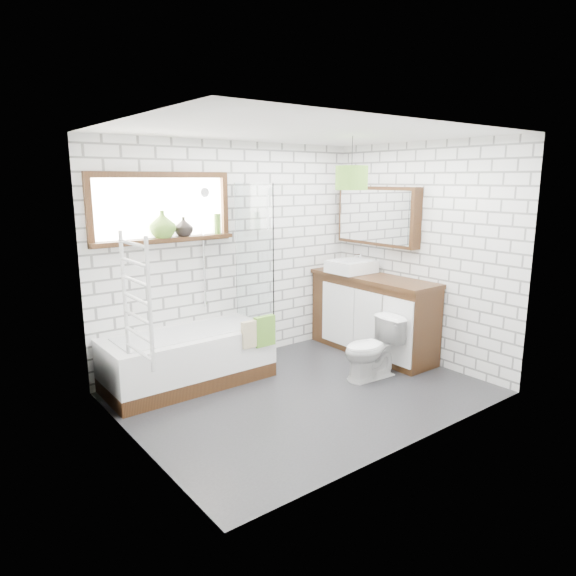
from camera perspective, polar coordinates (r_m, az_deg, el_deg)
floor at (r=5.22m, az=1.89°, el=-11.62°), size 3.40×2.60×0.01m
ceiling at (r=4.80m, az=2.10°, el=16.99°), size 3.40×2.60×0.01m
wall_back at (r=5.91m, az=-6.13°, el=3.80°), size 3.40×0.01×2.50m
wall_front at (r=3.96m, az=14.13°, el=-0.58°), size 3.40×0.01×2.50m
wall_left at (r=4.01m, az=-17.13°, el=-0.60°), size 0.01×2.60×2.50m
wall_right at (r=6.08m, az=14.50°, el=3.71°), size 0.01×2.60×2.50m
window at (r=5.42m, az=-13.76°, el=8.63°), size 1.52×0.16×0.68m
towel_radiator at (r=4.03m, az=-16.49°, el=-1.21°), size 0.06×0.52×1.00m
mirror_cabinet at (r=6.35m, az=9.91°, el=7.89°), size 0.16×1.20×0.70m
shower_riser at (r=5.66m, az=-9.37°, el=4.36°), size 0.02×0.02×1.30m
bathtub at (r=5.44m, az=-10.98°, el=-7.68°), size 1.70×0.75×0.55m
shower_screen at (r=5.60m, az=-3.81°, el=3.90°), size 0.02×0.72×1.50m
towel_green at (r=5.39m, az=-2.62°, el=-4.80°), size 0.24×0.06×0.32m
towel_beige at (r=5.30m, az=-4.13°, el=-5.12°), size 0.22×0.05×0.28m
vanity at (r=6.31m, az=9.35°, el=-2.92°), size 0.54×1.68×0.96m
basin at (r=6.37m, az=7.04°, el=2.40°), size 0.51×0.45×0.15m
tap at (r=6.47m, az=8.06°, el=3.08°), size 0.04×0.04×0.17m
toilet at (r=5.54m, az=9.31°, el=-6.64°), size 0.42×0.68×0.66m
vase_olive at (r=5.39m, az=-13.76°, el=6.69°), size 0.32×0.32×0.28m
vase_dark at (r=5.50m, az=-11.50°, el=6.49°), size 0.23×0.23×0.20m
bottle at (r=5.68m, az=-7.83°, el=6.87°), size 0.08×0.08×0.22m
pendant at (r=5.23m, az=7.08°, el=12.06°), size 0.32×0.32×0.24m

